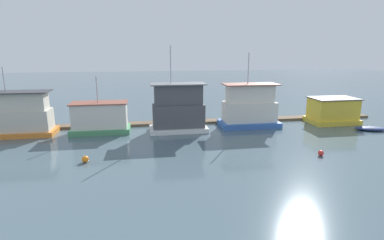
{
  "coord_description": "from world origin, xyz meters",
  "views": [
    {
      "loc": [
        -5.25,
        -34.1,
        9.33
      ],
      "look_at": [
        0.0,
        -1.0,
        1.4
      ],
      "focal_mm": 28.0,
      "sensor_mm": 36.0,
      "label": 1
    }
  ],
  "objects_px": {
    "mooring_post_far_left": "(238,117)",
    "houseboat_blue": "(249,108)",
    "buoy_red": "(321,153)",
    "houseboat_yellow": "(333,111)",
    "houseboat_white": "(178,110)",
    "houseboat_green": "(100,118)",
    "dinghy_navy": "(371,129)",
    "houseboat_orange": "(20,116)",
    "buoy_orange": "(85,159)"
  },
  "relations": [
    {
      "from": "mooring_post_far_left",
      "to": "houseboat_blue",
      "type": "bearing_deg",
      "value": -61.81
    },
    {
      "from": "buoy_red",
      "to": "houseboat_yellow",
      "type": "bearing_deg",
      "value": 53.03
    },
    {
      "from": "houseboat_blue",
      "to": "mooring_post_far_left",
      "type": "relative_size",
      "value": 5.41
    },
    {
      "from": "houseboat_white",
      "to": "mooring_post_far_left",
      "type": "bearing_deg",
      "value": 17.39
    },
    {
      "from": "houseboat_green",
      "to": "dinghy_navy",
      "type": "distance_m",
      "value": 31.65
    },
    {
      "from": "dinghy_navy",
      "to": "houseboat_orange",
      "type": "bearing_deg",
      "value": 173.79
    },
    {
      "from": "houseboat_yellow",
      "to": "houseboat_blue",
      "type": "bearing_deg",
      "value": 179.93
    },
    {
      "from": "houseboat_yellow",
      "to": "dinghy_navy",
      "type": "xyz_separation_m",
      "value": [
        2.29,
        -4.22,
        -1.36
      ]
    },
    {
      "from": "mooring_post_far_left",
      "to": "houseboat_white",
      "type": "bearing_deg",
      "value": -162.61
    },
    {
      "from": "houseboat_white",
      "to": "houseboat_green",
      "type": "bearing_deg",
      "value": 174.61
    },
    {
      "from": "houseboat_blue",
      "to": "dinghy_navy",
      "type": "distance_m",
      "value": 14.34
    },
    {
      "from": "houseboat_green",
      "to": "houseboat_orange",
      "type": "bearing_deg",
      "value": 178.79
    },
    {
      "from": "houseboat_blue",
      "to": "houseboat_yellow",
      "type": "xyz_separation_m",
      "value": [
        11.25,
        -0.01,
        -0.7
      ]
    },
    {
      "from": "dinghy_navy",
      "to": "buoy_red",
      "type": "bearing_deg",
      "value": -146.81
    },
    {
      "from": "houseboat_yellow",
      "to": "houseboat_green",
      "type": "bearing_deg",
      "value": -179.88
    },
    {
      "from": "dinghy_navy",
      "to": "buoy_orange",
      "type": "bearing_deg",
      "value": -170.2
    },
    {
      "from": "dinghy_navy",
      "to": "houseboat_blue",
      "type": "bearing_deg",
      "value": 162.65
    },
    {
      "from": "houseboat_white",
      "to": "buoy_orange",
      "type": "bearing_deg",
      "value": -135.61
    },
    {
      "from": "houseboat_blue",
      "to": "buoy_orange",
      "type": "bearing_deg",
      "value": -151.58
    },
    {
      "from": "houseboat_white",
      "to": "buoy_orange",
      "type": "height_order",
      "value": "houseboat_white"
    },
    {
      "from": "houseboat_green",
      "to": "houseboat_blue",
      "type": "distance_m",
      "value": 17.81
    },
    {
      "from": "houseboat_green",
      "to": "houseboat_yellow",
      "type": "xyz_separation_m",
      "value": [
        29.05,
        0.06,
        -0.1
      ]
    },
    {
      "from": "houseboat_blue",
      "to": "houseboat_orange",
      "type": "bearing_deg",
      "value": 179.77
    },
    {
      "from": "houseboat_yellow",
      "to": "buoy_orange",
      "type": "distance_m",
      "value": 30.67
    },
    {
      "from": "buoy_orange",
      "to": "houseboat_orange",
      "type": "bearing_deg",
      "value": 131.03
    },
    {
      "from": "houseboat_green",
      "to": "houseboat_yellow",
      "type": "distance_m",
      "value": 29.05
    },
    {
      "from": "houseboat_green",
      "to": "dinghy_navy",
      "type": "relative_size",
      "value": 1.7
    },
    {
      "from": "houseboat_yellow",
      "to": "buoy_red",
      "type": "distance_m",
      "value": 14.15
    },
    {
      "from": "houseboat_white",
      "to": "buoy_red",
      "type": "bearing_deg",
      "value": -41.56
    },
    {
      "from": "houseboat_green",
      "to": "mooring_post_far_left",
      "type": "distance_m",
      "value": 17.04
    },
    {
      "from": "houseboat_white",
      "to": "houseboat_yellow",
      "type": "relative_size",
      "value": 1.63
    },
    {
      "from": "houseboat_green",
      "to": "houseboat_blue",
      "type": "height_order",
      "value": "houseboat_blue"
    },
    {
      "from": "houseboat_blue",
      "to": "mooring_post_far_left",
      "type": "height_order",
      "value": "houseboat_blue"
    },
    {
      "from": "buoy_orange",
      "to": "houseboat_green",
      "type": "bearing_deg",
      "value": 89.79
    },
    {
      "from": "houseboat_green",
      "to": "houseboat_yellow",
      "type": "relative_size",
      "value": 1.1
    },
    {
      "from": "houseboat_white",
      "to": "dinghy_navy",
      "type": "distance_m",
      "value": 22.81
    },
    {
      "from": "houseboat_green",
      "to": "buoy_red",
      "type": "distance_m",
      "value": 23.47
    },
    {
      "from": "houseboat_white",
      "to": "dinghy_navy",
      "type": "height_order",
      "value": "houseboat_white"
    },
    {
      "from": "houseboat_white",
      "to": "houseboat_blue",
      "type": "xyz_separation_m",
      "value": [
        8.91,
        0.91,
        -0.24
      ]
    },
    {
      "from": "buoy_red",
      "to": "buoy_orange",
      "type": "distance_m",
      "value": 20.67
    },
    {
      "from": "houseboat_blue",
      "to": "houseboat_white",
      "type": "bearing_deg",
      "value": -174.15
    },
    {
      "from": "houseboat_orange",
      "to": "houseboat_green",
      "type": "distance_m",
      "value": 8.54
    },
    {
      "from": "houseboat_white",
      "to": "mooring_post_far_left",
      "type": "relative_size",
      "value": 5.9
    },
    {
      "from": "buoy_orange",
      "to": "dinghy_navy",
      "type": "bearing_deg",
      "value": 9.8
    },
    {
      "from": "houseboat_yellow",
      "to": "buoy_red",
      "type": "height_order",
      "value": "houseboat_yellow"
    },
    {
      "from": "houseboat_green",
      "to": "buoy_orange",
      "type": "xyz_separation_m",
      "value": [
        -0.04,
        -9.58,
        -1.39
      ]
    },
    {
      "from": "houseboat_orange",
      "to": "houseboat_yellow",
      "type": "relative_size",
      "value": 1.25
    },
    {
      "from": "houseboat_white",
      "to": "dinghy_navy",
      "type": "relative_size",
      "value": 2.53
    },
    {
      "from": "houseboat_orange",
      "to": "houseboat_white",
      "type": "height_order",
      "value": "houseboat_white"
    },
    {
      "from": "houseboat_green",
      "to": "houseboat_white",
      "type": "bearing_deg",
      "value": -5.39
    }
  ]
}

